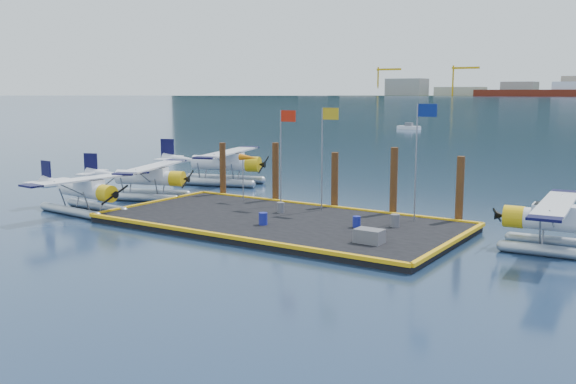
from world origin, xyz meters
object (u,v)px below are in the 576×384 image
at_px(crate, 369,236).
at_px(piling_3, 394,184).
at_px(drum_5, 281,207).
at_px(drum_1, 263,219).
at_px(piling_0, 223,171).
at_px(seaplane_c, 224,165).
at_px(drum_2, 357,222).
at_px(piling_4, 460,192).
at_px(seaplane_d, 563,224).
at_px(flagpole_red, 283,143).
at_px(piling_2, 335,183).
at_px(flagpole_blue, 420,144).
at_px(flagpole_yellow, 325,143).
at_px(drum_4, 395,221).
at_px(seaplane_a, 86,193).
at_px(piling_1, 276,174).
at_px(seaplane_b, 148,180).
at_px(windsock, 249,159).

xyz_separation_m(crate, piling_3, (-2.23, 7.73, 1.42)).
bearing_deg(drum_5, crate, -27.27).
bearing_deg(drum_1, piling_0, 140.24).
distance_m(seaplane_c, drum_2, 20.58).
bearing_deg(piling_4, piling_0, 180.00).
relative_size(seaplane_d, flagpole_red, 1.50).
bearing_deg(piling_2, drum_1, -93.57).
relative_size(drum_2, flagpole_blue, 0.09).
xyz_separation_m(drum_2, drum_5, (-5.71, 1.23, 0.01)).
xyz_separation_m(flagpole_blue, piling_3, (-2.20, 1.60, -2.54)).
xyz_separation_m(drum_1, piling_4, (8.44, 7.12, 1.27)).
xyz_separation_m(flagpole_yellow, piling_0, (-9.20, 1.60, -2.51)).
bearing_deg(drum_5, piling_0, 153.48).
distance_m(drum_4, drum_5, 7.37).
bearing_deg(drum_4, crate, -83.42).
xyz_separation_m(drum_2, drum_4, (1.66, 1.23, 0.04)).
height_order(drum_1, drum_5, drum_1).
relative_size(drum_4, flagpole_red, 0.11).
bearing_deg(drum_4, seaplane_a, -164.43).
relative_size(flagpole_yellow, piling_2, 1.63).
bearing_deg(piling_1, piling_4, 0.00).
xyz_separation_m(seaplane_b, seaplane_c, (-0.07, 8.56, 0.20)).
distance_m(windsock, piling_3, 9.72).
bearing_deg(drum_5, windsock, 151.93).
bearing_deg(piling_0, drum_2, -20.58).
distance_m(drum_4, piling_2, 6.94).
height_order(seaplane_b, drum_1, seaplane_b).
height_order(seaplane_d, piling_3, piling_3).
bearing_deg(piling_0, flagpole_blue, -6.01).
relative_size(drum_5, piling_3, 0.15).
height_order(seaplane_d, drum_1, seaplane_d).
bearing_deg(seaplane_d, drum_4, 89.65).
height_order(seaplane_b, piling_1, piling_1).
bearing_deg(flagpole_red, piling_4, 8.43).
bearing_deg(flagpole_blue, piling_0, 173.99).
relative_size(seaplane_b, seaplane_c, 0.87).
relative_size(seaplane_a, seaplane_b, 0.97).
distance_m(piling_1, piling_3, 8.50).
distance_m(drum_2, crate, 3.53).
xyz_separation_m(drum_5, windsock, (-3.92, 2.09, 2.52)).
relative_size(crate, flagpole_yellow, 0.22).
distance_m(seaplane_d, piling_0, 23.25).
bearing_deg(piling_3, flagpole_yellow, -157.15).
relative_size(seaplane_d, piling_2, 2.36).
height_order(windsock, piling_1, piling_1).
distance_m(seaplane_a, drum_2, 17.34).
bearing_deg(seaplane_d, flagpole_blue, 74.75).
xyz_separation_m(seaplane_d, piling_4, (-6.04, 3.10, 0.61)).
height_order(seaplane_b, flagpole_red, flagpole_red).
bearing_deg(piling_0, piling_1, 0.00).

